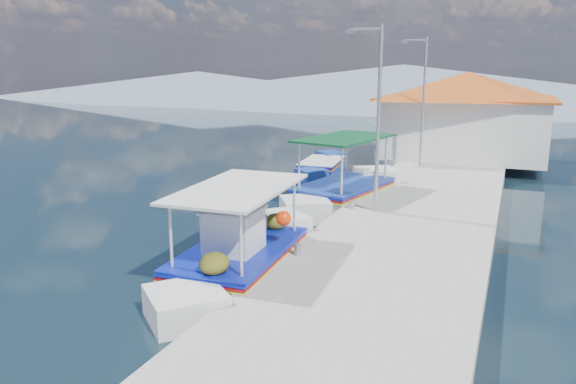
% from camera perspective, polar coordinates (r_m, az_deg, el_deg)
% --- Properties ---
extents(ground, '(160.00, 160.00, 0.00)m').
position_cam_1_polar(ground, '(18.63, -6.53, -3.56)').
color(ground, black).
rests_on(ground, ground).
extents(quay, '(5.00, 44.00, 0.50)m').
position_cam_1_polar(quay, '(22.36, 14.57, -0.43)').
color(quay, '#ADA9A2').
rests_on(quay, ground).
extents(bollards, '(0.20, 17.20, 0.30)m').
position_cam_1_polar(bollards, '(21.92, 8.92, 0.64)').
color(bollards, '#A5A8AD').
rests_on(bollards, quay).
extents(main_caique, '(2.52, 7.78, 2.56)m').
position_cam_1_polar(main_caique, '(14.39, -4.85, -6.51)').
color(main_caique, silver).
rests_on(main_caique, ground).
extents(caique_green_canopy, '(3.40, 7.53, 2.89)m').
position_cam_1_polar(caique_green_canopy, '(21.56, 5.75, -0.07)').
color(caique_green_canopy, silver).
rests_on(caique_green_canopy, ground).
extents(caique_blue_hull, '(2.08, 5.81, 1.04)m').
position_cam_1_polar(caique_blue_hull, '(27.37, 3.54, 2.46)').
color(caique_blue_hull, '#183895').
rests_on(caique_blue_hull, ground).
extents(caique_far, '(2.93, 6.15, 2.23)m').
position_cam_1_polar(caique_far, '(31.39, 10.67, 3.87)').
color(caique_far, silver).
rests_on(caique_far, ground).
extents(harbor_building, '(10.49, 10.49, 4.40)m').
position_cam_1_polar(harbor_building, '(30.81, 17.78, 7.74)').
color(harbor_building, white).
rests_on(harbor_building, quay).
extents(lamp_post_near, '(1.21, 0.14, 6.00)m').
position_cam_1_polar(lamp_post_near, '(18.15, 9.02, 8.32)').
color(lamp_post_near, '#A5A8AD').
rests_on(lamp_post_near, quay).
extents(lamp_post_far, '(1.21, 0.14, 6.00)m').
position_cam_1_polar(lamp_post_far, '(26.97, 13.57, 9.62)').
color(lamp_post_far, '#A5A8AD').
rests_on(lamp_post_far, quay).
extents(mountain_ridge, '(171.40, 96.00, 5.50)m').
position_cam_1_polar(mountain_ridge, '(71.71, 20.91, 9.60)').
color(mountain_ridge, slate).
rests_on(mountain_ridge, ground).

